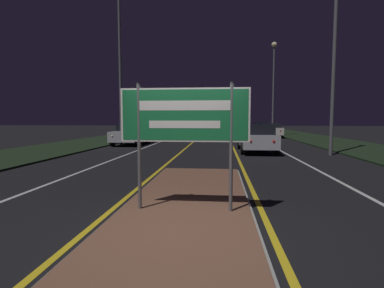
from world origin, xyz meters
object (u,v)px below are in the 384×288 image
object	(u,v)px
streetlight_left_near	(120,37)
car_receding_0	(257,138)
car_receding_1	(271,130)
car_approaching_0	(131,134)
streetlight_right_near	(335,26)
streetlight_right_far	(274,73)
car_approaching_1	(166,128)
car_receding_2	(260,127)
highway_sign	(184,120)

from	to	relation	value
streetlight_left_near	car_receding_0	distance (m)	11.56
streetlight_left_near	car_receding_1	distance (m)	17.33
car_receding_0	car_approaching_0	xyz separation A→B (m)	(-8.53, 4.12, -0.04)
streetlight_left_near	streetlight_right_near	distance (m)	13.32
streetlight_right_far	car_approaching_1	world-z (taller)	streetlight_right_far
streetlight_right_far	car_receding_1	world-z (taller)	streetlight_right_far
streetlight_right_far	car_receding_0	xyz separation A→B (m)	(-3.53, -15.70, -5.87)
car_receding_1	car_approaching_0	world-z (taller)	car_receding_1
streetlight_right_near	car_approaching_0	xyz separation A→B (m)	(-12.12, 5.38, -5.68)
car_receding_2	car_approaching_0	xyz separation A→B (m)	(-11.53, -17.28, -0.03)
car_receding_0	streetlight_left_near	bearing A→B (deg)	160.39
car_receding_0	streetlight_right_far	bearing A→B (deg)	77.33
streetlight_right_near	car_receding_0	world-z (taller)	streetlight_right_near
car_receding_1	car_approaching_1	distance (m)	12.97
highway_sign	car_receding_2	bearing A→B (deg)	80.14
car_receding_0	car_receding_2	bearing A→B (deg)	82.01
highway_sign	streetlight_right_near	bearing A→B (deg)	58.34
car_approaching_1	car_receding_2	bearing A→B (deg)	10.33
highway_sign	car_receding_1	xyz separation A→B (m)	(5.73, 25.32, -1.07)
streetlight_left_near	streetlight_right_far	distance (m)	17.67
highway_sign	car_receding_2	world-z (taller)	highway_sign
streetlight_right_near	car_receding_1	size ratio (longest dim) A/B	2.43
car_receding_1	car_approaching_1	xyz separation A→B (m)	(-11.78, 5.42, 0.02)
car_approaching_0	streetlight_left_near	bearing A→B (deg)	-112.84
highway_sign	car_approaching_0	xyz separation A→B (m)	(-5.81, 15.61, -1.07)
car_receding_0	car_approaching_1	size ratio (longest dim) A/B	1.02
streetlight_left_near	car_approaching_1	bearing A→B (deg)	89.44
streetlight_right_near	car_receding_2	xyz separation A→B (m)	(-0.59, 22.66, -5.65)
car_receding_0	streetlight_right_near	bearing A→B (deg)	-19.29
car_approaching_1	car_approaching_0	bearing A→B (deg)	-89.09
car_approaching_1	highway_sign	bearing A→B (deg)	-78.87
streetlight_left_near	car_approaching_1	distance (m)	17.39
car_approaching_1	car_receding_1	bearing A→B (deg)	-24.71
streetlight_right_far	car_receding_0	distance (m)	17.13
car_receding_2	car_approaching_0	size ratio (longest dim) A/B	0.96
car_receding_2	streetlight_right_near	bearing A→B (deg)	-88.50
car_approaching_0	highway_sign	bearing A→B (deg)	-69.58
streetlight_right_far	car_receding_1	distance (m)	6.22
car_receding_0	car_approaching_0	distance (m)	9.47
highway_sign	streetlight_right_near	world-z (taller)	streetlight_right_near
car_receding_0	car_approaching_0	bearing A→B (deg)	154.22
highway_sign	car_receding_1	world-z (taller)	highway_sign
streetlight_right_near	car_receding_0	distance (m)	6.80
car_receding_1	car_approaching_0	xyz separation A→B (m)	(-11.55, -9.71, -0.00)
car_approaching_0	car_receding_1	bearing A→B (deg)	40.07
highway_sign	car_receding_0	size ratio (longest dim) A/B	0.52
car_receding_1	car_receding_2	size ratio (longest dim) A/B	1.03
streetlight_left_near	car_approaching_0	distance (m)	6.74
streetlight_right_near	streetlight_left_near	bearing A→B (deg)	160.48
car_receding_2	car_approaching_1	bearing A→B (deg)	-169.67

